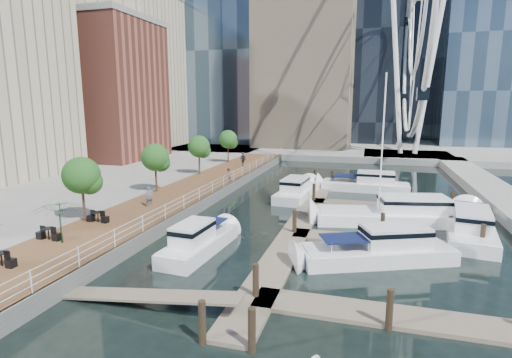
{
  "coord_description": "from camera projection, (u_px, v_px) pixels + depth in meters",
  "views": [
    {
      "loc": [
        7.88,
        -18.98,
        9.21
      ],
      "look_at": [
        -1.18,
        12.65,
        3.0
      ],
      "focal_mm": 28.0,
      "sensor_mm": 36.0,
      "label": 1
    }
  ],
  "objects": [
    {
      "name": "street_trees",
      "position": [
        155.0,
        157.0,
        37.29
      ],
      "size": [
        2.6,
        42.6,
        4.6
      ],
      "color": "#3F2B1C",
      "rests_on": "ground"
    },
    {
      "name": "yacht_foreground",
      "position": [
        376.0,
        262.0,
        23.66
      ],
      "size": [
        10.1,
        6.3,
        2.15
      ],
      "primitive_type": null,
      "rotation": [
        0.0,
        0.0,
        1.98
      ],
      "color": "white",
      "rests_on": "ground"
    },
    {
      "name": "ground",
      "position": [
        213.0,
        275.0,
        21.77
      ],
      "size": [
        520.0,
        520.0,
        0.0
      ],
      "primitive_type": "plane",
      "color": "black",
      "rests_on": "ground"
    },
    {
      "name": "floating_docks",
      "position": [
        367.0,
        226.0,
        28.95
      ],
      "size": [
        16.0,
        34.0,
        2.6
      ],
      "color": "#6D6051",
      "rests_on": "ground"
    },
    {
      "name": "cafe_tables",
      "position": [
        27.0,
        245.0,
        22.44
      ],
      "size": [
        2.5,
        13.7,
        0.74
      ],
      "color": "black",
      "rests_on": "ground"
    },
    {
      "name": "boardwalk",
      "position": [
        185.0,
        196.0,
        38.28
      ],
      "size": [
        6.0,
        60.0,
        1.0
      ],
      "primitive_type": "cube",
      "color": "brown",
      "rests_on": "ground"
    },
    {
      "name": "pedestrian_mid",
      "position": [
        228.0,
        175.0,
        42.51
      ],
      "size": [
        0.83,
        0.91,
        1.52
      ],
      "primitive_type": "imported",
      "rotation": [
        0.0,
        0.0,
        -1.99
      ],
      "color": "#7D6156",
      "rests_on": "boardwalk"
    },
    {
      "name": "pedestrian_far",
      "position": [
        243.0,
        159.0,
        52.76
      ],
      "size": [
        1.24,
        1.04,
        1.98
      ],
      "primitive_type": "imported",
      "rotation": [
        0.0,
        0.0,
        2.56
      ],
      "color": "#2E343A",
      "rests_on": "boardwalk"
    },
    {
      "name": "midrise_condos",
      "position": [
        54.0,
        72.0,
        53.7
      ],
      "size": [
        19.0,
        67.0,
        28.0
      ],
      "color": "#BCAD8E",
      "rests_on": "ground"
    },
    {
      "name": "seawall",
      "position": [
        214.0,
        198.0,
        37.47
      ],
      "size": [
        0.25,
        60.0,
        1.0
      ],
      "primitive_type": "cube",
      "color": "#595954",
      "rests_on": "ground"
    },
    {
      "name": "breakwater",
      "position": [
        510.0,
        204.0,
        35.16
      ],
      "size": [
        4.0,
        60.0,
        1.0
      ],
      "primitive_type": "cube",
      "color": "gray",
      "rests_on": "ground"
    },
    {
      "name": "railing",
      "position": [
        212.0,
        187.0,
        37.31
      ],
      "size": [
        0.1,
        60.0,
        1.05
      ],
      "primitive_type": null,
      "color": "white",
      "rests_on": "boardwalk"
    },
    {
      "name": "moored_yachts",
      "position": [
        382.0,
        224.0,
        31.11
      ],
      "size": [
        20.9,
        37.67,
        11.5
      ],
      "color": "white",
      "rests_on": "ground"
    },
    {
      "name": "pedestrian_near",
      "position": [
        149.0,
        196.0,
        32.34
      ],
      "size": [
        0.69,
        0.7,
        1.63
      ],
      "primitive_type": "imported",
      "rotation": [
        0.0,
        0.0,
        0.82
      ],
      "color": "slate",
      "rests_on": "boardwalk"
    },
    {
      "name": "pier",
      "position": [
        407.0,
        157.0,
        67.02
      ],
      "size": [
        14.0,
        12.0,
        1.0
      ],
      "primitive_type": "cube",
      "color": "gray",
      "rests_on": "ground"
    },
    {
      "name": "land_far",
      "position": [
        343.0,
        134.0,
        118.04
      ],
      "size": [
        200.0,
        114.0,
        1.0
      ],
      "primitive_type": "cube",
      "color": "gray",
      "rests_on": "ground"
    }
  ]
}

